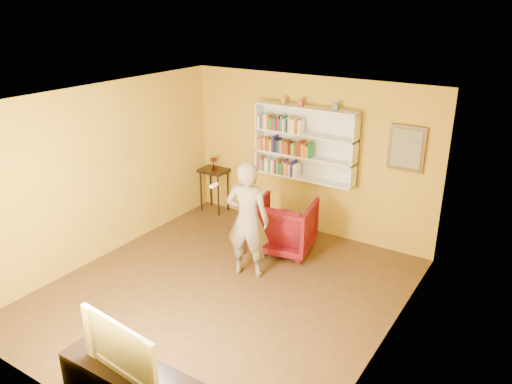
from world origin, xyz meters
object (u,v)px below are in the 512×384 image
at_px(person, 248,220).
at_px(bookshelf, 307,143).
at_px(ruby_lustre, 213,161).
at_px(television, 128,344).
at_px(armchair, 284,226).
at_px(console_table, 214,176).

bearing_deg(person, bookshelf, -105.20).
xyz_separation_m(ruby_lustre, television, (2.43, -4.50, -0.16)).
height_order(armchair, television, television).
relative_size(armchair, person, 0.53).
bearing_deg(person, television, 85.52).
height_order(ruby_lustre, television, television).
bearing_deg(ruby_lustre, person, -41.35).
bearing_deg(bookshelf, television, -82.92).
bearing_deg(armchair, television, 85.27).
bearing_deg(bookshelf, console_table, -175.07).
height_order(bookshelf, console_table, bookshelf).
height_order(console_table, armchair, armchair).
height_order(ruby_lustre, person, person).
distance_m(console_table, ruby_lustre, 0.31).
xyz_separation_m(bookshelf, person, (0.01, -1.80, -0.72)).
relative_size(console_table, armchair, 0.90).
bearing_deg(ruby_lustre, armchair, -19.55).
xyz_separation_m(bookshelf, armchair, (0.08, -0.85, -1.17)).
distance_m(ruby_lustre, person, 2.49).
bearing_deg(bookshelf, ruby_lustre, -175.07).
bearing_deg(armchair, console_table, -31.66).
relative_size(bookshelf, television, 1.79).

